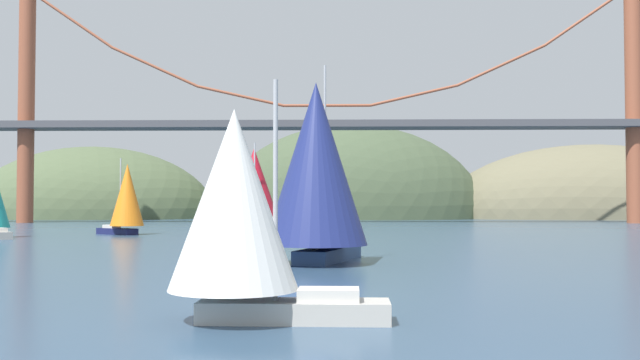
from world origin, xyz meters
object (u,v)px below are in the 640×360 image
sailboat_orange_sail (126,197)px  sailboat_navy_sail (317,167)px  sailboat_white_mainsail (239,207)px  sailboat_crimson_sail (254,190)px

sailboat_orange_sail → sailboat_navy_sail: bearing=-58.9°
sailboat_navy_sail → sailboat_orange_sail: (-21.81, 36.12, -1.41)m
sailboat_navy_sail → sailboat_white_mainsail: bearing=-95.2°
sailboat_crimson_sail → sailboat_white_mainsail: (5.43, -50.06, -1.41)m
sailboat_crimson_sail → sailboat_orange_sail: bearing=160.0°
sailboat_orange_sail → sailboat_crimson_sail: bearing=-20.0°
sailboat_orange_sail → sailboat_white_mainsail: bearing=-70.1°
sailboat_navy_sail → sailboat_white_mainsail: 19.46m
sailboat_navy_sail → sailboat_orange_sail: bearing=121.1°
sailboat_crimson_sail → sailboat_orange_sail: 15.57m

